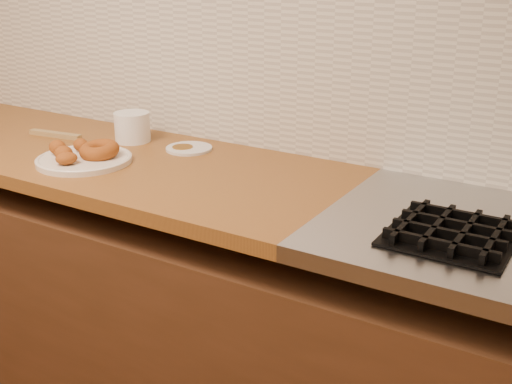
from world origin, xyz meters
TOP-DOWN VIEW (x-y plane):
  - base_cabinet at (0.00, 1.69)m, footprint 3.60×0.60m
  - butcher_block at (-0.65, 1.69)m, footprint 2.30×0.62m
  - backsplash at (0.00, 1.99)m, footprint 3.60×0.02m
  - donut_plate at (-0.26, 1.58)m, footprint 0.27×0.27m
  - ring_donut at (-0.23, 1.61)m, footprint 0.13×0.13m
  - fried_dough_chunks at (-0.30, 1.55)m, footprint 0.16×0.18m
  - plastic_tub at (-0.29, 1.83)m, footprint 0.12×0.12m
  - tub_lid at (-0.08, 1.85)m, footprint 0.16×0.16m
  - brass_jar_lid at (-0.10, 1.84)m, footprint 0.07×0.07m
  - wooden_utensil at (-0.55, 1.74)m, footprint 0.20×0.05m

SIDE VIEW (x-z plane):
  - base_cabinet at x=0.00m, z-range 0.00..0.77m
  - butcher_block at x=-0.65m, z-range 0.86..0.90m
  - tub_lid at x=-0.08m, z-range 0.90..0.91m
  - brass_jar_lid at x=-0.10m, z-range 0.90..0.91m
  - wooden_utensil at x=-0.55m, z-range 0.90..0.92m
  - donut_plate at x=-0.26m, z-range 0.90..0.92m
  - ring_donut at x=-0.23m, z-range 0.91..0.96m
  - fried_dough_chunks at x=-0.30m, z-range 0.91..0.96m
  - plastic_tub at x=-0.29m, z-range 0.90..0.99m
  - backsplash at x=0.00m, z-range 0.90..1.50m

